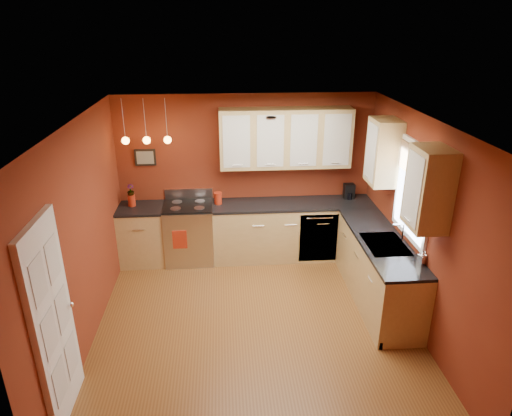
{
  "coord_description": "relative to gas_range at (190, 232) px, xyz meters",
  "views": [
    {
      "loc": [
        -0.36,
        -4.81,
        3.63
      ],
      "look_at": [
        0.08,
        1.0,
        1.2
      ],
      "focal_mm": 32.0,
      "sensor_mm": 36.0,
      "label": 1
    }
  ],
  "objects": [
    {
      "name": "base_cabinets_back_left",
      "position": [
        -0.73,
        -0.0,
        -0.03
      ],
      "size": [
        0.7,
        0.6,
        0.9
      ],
      "primitive_type": "cube",
      "color": "tan",
      "rests_on": "floor"
    },
    {
      "name": "door_left_wall",
      "position": [
        -1.05,
        -3.0,
        0.54
      ],
      "size": [
        0.12,
        0.82,
        2.05
      ],
      "color": "white",
      "rests_on": "floor"
    },
    {
      "name": "upper_cabinets_right",
      "position": [
        2.75,
        -1.48,
        1.47
      ],
      "size": [
        0.35,
        1.95,
        0.9
      ],
      "primitive_type": "cube",
      "color": "tan",
      "rests_on": "wall_right"
    },
    {
      "name": "sink",
      "position": [
        2.62,
        -1.5,
        0.43
      ],
      "size": [
        0.5,
        0.7,
        0.33
      ],
      "color": "#96979C",
      "rests_on": "counter_right"
    },
    {
      "name": "floor",
      "position": [
        0.92,
        -1.8,
        -0.48
      ],
      "size": [
        4.2,
        4.2,
        0.0
      ],
      "primitive_type": "plane",
      "color": "brown",
      "rests_on": "ground"
    },
    {
      "name": "dishwasher_front",
      "position": [
        2.02,
        -0.29,
        -0.03
      ],
      "size": [
        0.6,
        0.02,
        0.8
      ],
      "primitive_type": "cube",
      "color": "#B5B6BA",
      "rests_on": "base_cabinets_back_right"
    },
    {
      "name": "counter_back_left",
      "position": [
        -0.73,
        -0.0,
        0.44
      ],
      "size": [
        0.7,
        0.62,
        0.04
      ],
      "primitive_type": "cube",
      "color": "black",
      "rests_on": "base_cabinets_back_left"
    },
    {
      "name": "soap_pump",
      "position": [
        2.87,
        -2.05,
        0.55
      ],
      "size": [
        0.11,
        0.11,
        0.18
      ],
      "primitive_type": "imported",
      "rotation": [
        0.0,
        0.0,
        0.34
      ],
      "color": "white",
      "rests_on": "counter_right"
    },
    {
      "name": "ceiling",
      "position": [
        0.92,
        -1.8,
        2.12
      ],
      "size": [
        4.0,
        4.2,
        0.02
      ],
      "primitive_type": "cube",
      "color": "beige",
      "rests_on": "wall_back"
    },
    {
      "name": "base_cabinets_back_right",
      "position": [
        1.65,
        -0.0,
        -0.03
      ],
      "size": [
        2.54,
        0.6,
        0.9
      ],
      "primitive_type": "cube",
      "color": "tan",
      "rests_on": "floor"
    },
    {
      "name": "wall_front",
      "position": [
        0.92,
        -3.9,
        0.82
      ],
      "size": [
        4.0,
        0.02,
        2.6
      ],
      "primitive_type": "cube",
      "color": "maroon",
      "rests_on": "floor"
    },
    {
      "name": "wall_picture",
      "position": [
        -0.63,
        0.28,
        1.17
      ],
      "size": [
        0.32,
        0.03,
        0.26
      ],
      "primitive_type": "cube",
      "color": "black",
      "rests_on": "wall_back"
    },
    {
      "name": "gas_range",
      "position": [
        0.0,
        0.0,
        0.0
      ],
      "size": [
        0.76,
        0.64,
        1.11
      ],
      "color": "#B5B6BA",
      "rests_on": "floor"
    },
    {
      "name": "pendant_lights",
      "position": [
        -0.53,
        -0.05,
        1.53
      ],
      "size": [
        0.71,
        0.11,
        0.66
      ],
      "color": "#96979C",
      "rests_on": "ceiling"
    },
    {
      "name": "red_vase",
      "position": [
        -0.86,
        0.06,
        0.55
      ],
      "size": [
        0.11,
        0.11,
        0.18
      ],
      "primitive_type": "cylinder",
      "color": "#A62711",
      "rests_on": "counter_back_left"
    },
    {
      "name": "dish_towel",
      "position": [
        -0.13,
        -0.33,
        0.04
      ],
      "size": [
        0.22,
        0.01,
        0.3
      ],
      "primitive_type": "cube",
      "color": "#A62711",
      "rests_on": "gas_range"
    },
    {
      "name": "flowers",
      "position": [
        -0.86,
        0.06,
        0.71
      ],
      "size": [
        0.13,
        0.13,
        0.19
      ],
      "primitive_type": "imported",
      "rotation": [
        0.0,
        0.0,
        0.24
      ],
      "color": "#A62711",
      "rests_on": "red_vase"
    },
    {
      "name": "red_canister",
      "position": [
        0.47,
        0.04,
        0.55
      ],
      "size": [
        0.13,
        0.13,
        0.19
      ],
      "color": "#A62711",
      "rests_on": "counter_back_right"
    },
    {
      "name": "base_cabinets_right",
      "position": [
        2.62,
        -1.35,
        -0.03
      ],
      "size": [
        0.6,
        2.1,
        0.9
      ],
      "primitive_type": "cube",
      "color": "tan",
      "rests_on": "floor"
    },
    {
      "name": "window",
      "position": [
        2.89,
        -1.5,
        1.21
      ],
      "size": [
        0.06,
        1.02,
        1.22
      ],
      "color": "white",
      "rests_on": "wall_right"
    },
    {
      "name": "upper_cabinets_back",
      "position": [
        1.52,
        0.12,
        1.47
      ],
      "size": [
        2.0,
        0.35,
        0.9
      ],
      "primitive_type": "cube",
      "color": "tan",
      "rests_on": "wall_back"
    },
    {
      "name": "wall_right",
      "position": [
        2.92,
        -1.8,
        0.82
      ],
      "size": [
        0.02,
        4.2,
        2.6
      ],
      "primitive_type": "cube",
      "color": "maroon",
      "rests_on": "floor"
    },
    {
      "name": "wall_back",
      "position": [
        0.92,
        0.3,
        0.82
      ],
      "size": [
        4.0,
        0.02,
        2.6
      ],
      "primitive_type": "cube",
      "color": "maroon",
      "rests_on": "floor"
    },
    {
      "name": "wall_left",
      "position": [
        -1.08,
        -1.8,
        0.82
      ],
      "size": [
        0.02,
        4.2,
        2.6
      ],
      "primitive_type": "cube",
      "color": "maroon",
      "rests_on": "floor"
    },
    {
      "name": "counter_back_right",
      "position": [
        1.65,
        -0.0,
        0.44
      ],
      "size": [
        2.54,
        0.62,
        0.04
      ],
      "primitive_type": "cube",
      "color": "black",
      "rests_on": "base_cabinets_back_right"
    },
    {
      "name": "counter_right",
      "position": [
        2.62,
        -1.35,
        0.44
      ],
      "size": [
        0.62,
        2.1,
        0.04
      ],
      "primitive_type": "cube",
      "color": "black",
      "rests_on": "base_cabinets_right"
    },
    {
      "name": "coffee_maker",
      "position": [
        2.57,
        0.13,
        0.57
      ],
      "size": [
        0.17,
        0.17,
        0.24
      ],
      "rotation": [
        0.0,
        0.0,
        0.04
      ],
      "color": "black",
      "rests_on": "counter_back_right"
    }
  ]
}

